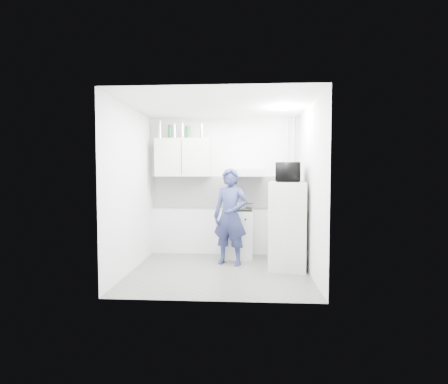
{
  "coord_description": "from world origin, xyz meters",
  "views": [
    {
      "loc": [
        0.4,
        -5.4,
        1.55
      ],
      "look_at": [
        0.06,
        0.3,
        1.25
      ],
      "focal_mm": 28.0,
      "sensor_mm": 36.0,
      "label": 1
    }
  ],
  "objects": [
    {
      "name": "microwave",
      "position": [
        1.1,
        0.26,
        1.57
      ],
      "size": [
        0.61,
        0.46,
        0.31
      ],
      "primitive_type": "imported",
      "rotation": [
        0.0,
        0.0,
        1.42
      ],
      "color": "black",
      "rests_on": "fridge"
    },
    {
      "name": "wall_left",
      "position": [
        -1.4,
        0.0,
        1.3
      ],
      "size": [
        0.0,
        2.6,
        2.6
      ],
      "primitive_type": "plane",
      "rotation": [
        1.57,
        0.0,
        1.57
      ],
      "color": "white",
      "rests_on": "floor"
    },
    {
      "name": "stove_top",
      "position": [
        0.27,
        1.0,
        0.89
      ],
      "size": [
        0.53,
        0.53,
        0.03
      ],
      "primitive_type": "cube",
      "color": "black",
      "rests_on": "stove"
    },
    {
      "name": "wall_back",
      "position": [
        0.0,
        1.25,
        1.3
      ],
      "size": [
        2.8,
        0.0,
        2.8
      ],
      "primitive_type": "plane",
      "rotation": [
        1.57,
        0.0,
        0.0
      ],
      "color": "white",
      "rests_on": "floor"
    },
    {
      "name": "floor",
      "position": [
        0.0,
        0.0,
        0.0
      ],
      "size": [
        2.8,
        2.8,
        0.0
      ],
      "primitive_type": "plane",
      "color": "#5F5F5F",
      "rests_on": "ground"
    },
    {
      "name": "range_hood",
      "position": [
        0.45,
        1.0,
        1.57
      ],
      "size": [
        0.6,
        0.5,
        0.14
      ],
      "primitive_type": "cube",
      "color": "silver",
      "rests_on": "wall_back"
    },
    {
      "name": "stove",
      "position": [
        0.27,
        1.0,
        0.44
      ],
      "size": [
        0.55,
        0.55,
        0.88
      ],
      "primitive_type": "cube",
      "color": "silver",
      "rests_on": "floor"
    },
    {
      "name": "saucepan",
      "position": [
        0.32,
        1.02,
        0.97
      ],
      "size": [
        0.2,
        0.2,
        0.11
      ],
      "primitive_type": "cylinder",
      "color": "silver",
      "rests_on": "stove_top"
    },
    {
      "name": "bottle_d",
      "position": [
        -0.76,
        1.07,
        2.34
      ],
      "size": [
        0.06,
        0.06,
        0.28
      ],
      "primitive_type": "cylinder",
      "color": "silver",
      "rests_on": "upper_cabinet"
    },
    {
      "name": "ceiling",
      "position": [
        0.0,
        0.0,
        2.6
      ],
      "size": [
        2.8,
        2.8,
        0.0
      ],
      "primitive_type": "plane",
      "color": "white",
      "rests_on": "wall_back"
    },
    {
      "name": "canister_a",
      "position": [
        -0.66,
        1.07,
        2.31
      ],
      "size": [
        0.09,
        0.09,
        0.23
      ],
      "primitive_type": "cylinder",
      "color": "#144C1E",
      "rests_on": "upper_cabinet"
    },
    {
      "name": "wall_right",
      "position": [
        1.4,
        0.0,
        1.3
      ],
      "size": [
        0.0,
        2.6,
        2.6
      ],
      "primitive_type": "plane",
      "rotation": [
        1.57,
        0.0,
        -1.57
      ],
      "color": "white",
      "rests_on": "floor"
    },
    {
      "name": "ceiling_spot_fixture",
      "position": [
        1.0,
        0.2,
        2.57
      ],
      "size": [
        0.1,
        0.1,
        0.02
      ],
      "primitive_type": "cylinder",
      "color": "white",
      "rests_on": "ceiling"
    },
    {
      "name": "bottle_b",
      "position": [
        -0.99,
        1.07,
        2.33
      ],
      "size": [
        0.07,
        0.07,
        0.26
      ],
      "primitive_type": "cylinder",
      "color": "#144C1E",
      "rests_on": "upper_cabinet"
    },
    {
      "name": "bottle_e",
      "position": [
        -0.4,
        1.07,
        2.34
      ],
      "size": [
        0.07,
        0.07,
        0.28
      ],
      "primitive_type": "cylinder",
      "color": "silver",
      "rests_on": "upper_cabinet"
    },
    {
      "name": "bottle_a",
      "position": [
        -1.19,
        1.07,
        2.37
      ],
      "size": [
        0.08,
        0.08,
        0.33
      ],
      "primitive_type": "cylinder",
      "color": "silver",
      "rests_on": "upper_cabinet"
    },
    {
      "name": "fridge",
      "position": [
        1.1,
        0.26,
        0.71
      ],
      "size": [
        0.67,
        0.67,
        1.42
      ],
      "primitive_type": "cube",
      "rotation": [
        0.0,
        0.0,
        -0.16
      ],
      "color": "silver",
      "rests_on": "floor"
    },
    {
      "name": "backsplash",
      "position": [
        0.0,
        1.24,
        1.2
      ],
      "size": [
        2.74,
        0.03,
        0.6
      ],
      "primitive_type": "cube",
      "color": "white",
      "rests_on": "wall_back"
    },
    {
      "name": "pipe_a",
      "position": [
        1.3,
        1.17,
        1.3
      ],
      "size": [
        0.05,
        0.05,
        2.6
      ],
      "primitive_type": "cylinder",
      "color": "silver",
      "rests_on": "floor"
    },
    {
      "name": "person",
      "position": [
        0.16,
        0.51,
        0.82
      ],
      "size": [
        0.69,
        0.56,
        1.64
      ],
      "primitive_type": "imported",
      "rotation": [
        0.0,
        0.0,
        -0.3
      ],
      "color": "#232850",
      "rests_on": "floor"
    },
    {
      "name": "bottle_c",
      "position": [
        -0.91,
        1.07,
        2.34
      ],
      "size": [
        0.07,
        0.07,
        0.27
      ],
      "primitive_type": "cylinder",
      "color": "silver",
      "rests_on": "upper_cabinet"
    },
    {
      "name": "pipe_b",
      "position": [
        1.18,
        1.17,
        1.3
      ],
      "size": [
        0.04,
        0.04,
        2.6
      ],
      "primitive_type": "cylinder",
      "color": "silver",
      "rests_on": "floor"
    },
    {
      "name": "upper_cabinet",
      "position": [
        -0.75,
        1.07,
        1.85
      ],
      "size": [
        1.0,
        0.35,
        0.7
      ],
      "primitive_type": "cube",
      "color": "silver",
      "rests_on": "wall_back"
    }
  ]
}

